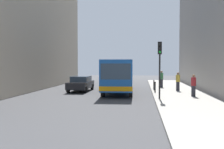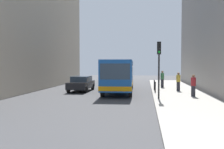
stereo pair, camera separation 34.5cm
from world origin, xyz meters
The scene contains 11 objects.
ground_plane centered at (0.00, 0.00, 0.00)m, with size 80.00×80.00×0.00m, color #424244.
sidewalk centered at (5.40, 0.00, 0.07)m, with size 4.40×40.00×0.15m, color #ADA89E.
building_left centered at (-11.50, 4.00, 6.42)m, with size 7.00×32.00×12.84m, color #B2A38C.
bus centered at (0.11, 3.65, 1.73)m, with size 2.97×11.11×3.00m.
car_beside_bus centered at (-3.62, 3.58, 0.78)m, with size 1.89×4.42×1.48m.
traffic_light centered at (3.55, -2.32, 3.01)m, with size 0.28×0.33×4.10m.
bollard_near centered at (3.45, 1.96, 0.62)m, with size 0.11×0.11×0.95m, color black.
bollard_mid centered at (3.45, 4.33, 0.62)m, with size 0.11×0.11×0.95m, color black.
pedestrian_near_signal centered at (6.26, -0.58, 1.00)m, with size 0.38×0.38×1.70m.
pedestrian_mid_sidewalk centered at (5.63, 3.55, 1.02)m, with size 0.38×0.38×1.74m.
pedestrian_far_sidewalk centered at (4.38, 7.20, 1.05)m, with size 0.38×0.38×1.79m.
Camera 1 is at (2.28, -21.36, 2.66)m, focal length 42.02 mm.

